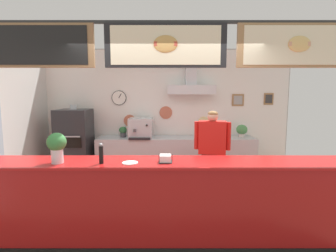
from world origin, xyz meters
name	(u,v)px	position (x,y,z in m)	size (l,w,h in m)	color
ground_plane	(165,223)	(0.00, 0.00, 0.00)	(6.66, 6.66, 0.00)	brown
back_wall_assembly	(167,108)	(0.03, 2.23, 1.54)	(5.55, 2.70, 2.86)	#9E9E99
service_counter	(165,203)	(0.00, -0.50, 0.53)	(4.62, 0.61, 1.05)	maroon
back_prep_counter	(175,158)	(0.21, 2.03, 0.45)	(3.41, 0.61, 0.92)	#B7BABF
pizza_oven	(74,146)	(-1.95, 1.85, 0.77)	(0.67, 0.69, 1.64)	#232326
shop_worker	(211,154)	(0.79, 0.79, 0.84)	(0.61, 0.30, 1.58)	#232328
espresso_machine	(140,128)	(-0.56, 2.00, 1.13)	(0.50, 0.55, 0.42)	#B7BABF
potted_sage	(204,132)	(0.83, 2.02, 1.04)	(0.17, 0.17, 0.21)	beige
potted_oregano	(241,130)	(1.64, 2.04, 1.08)	(0.24, 0.24, 0.28)	beige
potted_thyme	(122,131)	(-0.95, 2.05, 1.05)	(0.17, 0.17, 0.23)	#4C4C51
condiment_plate	(129,163)	(-0.42, -0.60, 1.06)	(0.19, 0.19, 0.01)	white
napkin_holder	(165,159)	(0.00, -0.54, 1.09)	(0.16, 0.16, 0.10)	#262628
pepper_grinder	(100,153)	(-0.75, -0.60, 1.17)	(0.05, 0.05, 0.25)	black
basil_vase	(56,146)	(-1.28, -0.58, 1.26)	(0.22, 0.22, 0.36)	silver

